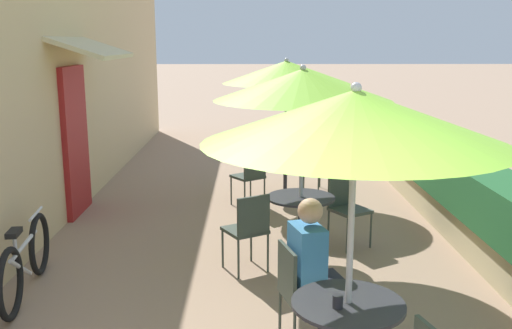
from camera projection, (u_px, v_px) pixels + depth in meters
The scene contains 15 objects.
cafe_facade_wall at pixel (72, 65), 8.38m from camera, with size 0.98×13.85×4.20m.
planter_hedge at pixel (423, 167), 8.80m from camera, with size 0.60×12.85×1.01m.
patio_umbrella_near at pixel (355, 117), 3.56m from camera, with size 1.95×1.95×2.19m.
cafe_chair_near_left at pixel (300, 288), 4.53m from camera, with size 0.49×0.49×0.87m.
seated_patron_near_left at pixel (313, 266), 4.52m from camera, with size 0.47×0.41×1.25m.
coffee_cup_near at pixel (338, 301), 3.74m from camera, with size 0.07×0.07×0.09m.
patio_table_mid at pixel (301, 214), 6.46m from camera, with size 0.77×0.77×0.72m.
patio_umbrella_mid at pixel (303, 85), 6.15m from camera, with size 1.95×1.95×2.19m.
cafe_chair_mid_left at pixel (346, 203), 6.88m from camera, with size 0.55×0.55×0.87m.
cafe_chair_mid_right at pixel (248, 226), 6.04m from camera, with size 0.55×0.55×0.87m.
patio_table_far at pixel (285, 166), 8.93m from camera, with size 0.77×0.77×0.72m.
patio_umbrella_far at pixel (286, 72), 8.63m from camera, with size 1.95×1.95×2.19m.
cafe_chair_far_left at pixel (251, 173), 8.46m from camera, with size 0.56×0.56×0.87m.
cafe_chair_far_right at pixel (317, 160), 9.41m from camera, with size 0.56×0.56×0.87m.
bicycle_second at pixel (26, 261), 5.54m from camera, with size 0.24×1.68×0.75m.
Camera 1 is at (0.08, -1.74, 2.44)m, focal length 40.00 mm.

